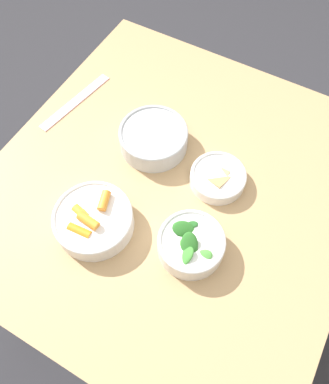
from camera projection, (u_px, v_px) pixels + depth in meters
name	position (u px, v px, depth m)	size (l,w,h in m)	color
ground_plane	(170.00, 270.00, 1.63)	(10.00, 10.00, 0.00)	#2D2D33
dining_table	(173.00, 205.00, 1.08)	(0.98, 0.93, 0.76)	tan
bowl_carrots	(93.00, 220.00, 0.89)	(0.19, 0.19, 0.07)	white
bowl_greens	(191.00, 244.00, 0.86)	(0.16, 0.16, 0.08)	white
bowl_beans_hotdog	(154.00, 139.00, 1.01)	(0.18, 0.18, 0.06)	silver
bowl_cookies	(218.00, 177.00, 0.96)	(0.14, 0.14, 0.04)	white
ruler	(75.00, 102.00, 1.11)	(0.26, 0.07, 0.00)	#EFB7C6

